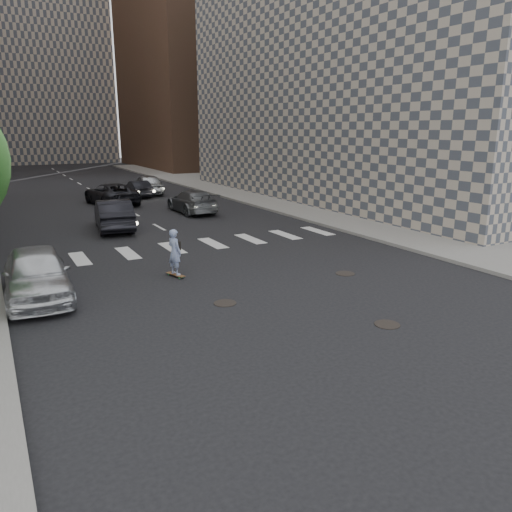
{
  "coord_description": "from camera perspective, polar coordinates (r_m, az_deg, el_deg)",
  "views": [
    {
      "loc": [
        -8.1,
        -12.05,
        5.27
      ],
      "look_at": [
        -0.76,
        1.48,
        1.3
      ],
      "focal_mm": 35.0,
      "sensor_mm": 36.0,
      "label": 1
    }
  ],
  "objects": [
    {
      "name": "traffic_car_a",
      "position": [
        27.53,
        -15.96,
        4.58
      ],
      "size": [
        2.33,
        5.09,
        1.62
      ],
      "primitive_type": "imported",
      "rotation": [
        0.0,
        0.0,
        3.01
      ],
      "color": "black",
      "rests_on": "ground"
    },
    {
      "name": "ground",
      "position": [
        15.45,
        5.12,
        -5.54
      ],
      "size": [
        160.0,
        160.0,
        0.0
      ],
      "primitive_type": "plane",
      "color": "black",
      "rests_on": "ground"
    },
    {
      "name": "traffic_car_b",
      "position": [
        32.21,
        -7.33,
        6.22
      ],
      "size": [
        2.03,
        4.97,
        1.44
      ],
      "primitive_type": "imported",
      "rotation": [
        0.0,
        0.0,
        3.14
      ],
      "color": "slate",
      "rests_on": "ground"
    },
    {
      "name": "silver_sedan",
      "position": [
        17.14,
        -23.78,
        -1.86
      ],
      "size": [
        2.13,
        4.87,
        1.63
      ],
      "primitive_type": "imported",
      "rotation": [
        0.0,
        0.0,
        -0.04
      ],
      "color": "silver",
      "rests_on": "ground"
    },
    {
      "name": "traffic_car_e",
      "position": [
        40.38,
        -13.33,
        7.49
      ],
      "size": [
        1.43,
        3.92,
        1.28
      ],
      "primitive_type": "imported",
      "rotation": [
        0.0,
        0.0,
        3.12
      ],
      "color": "black",
      "rests_on": "ground"
    },
    {
      "name": "manhole_b",
      "position": [
        15.51,
        -3.56,
        -5.39
      ],
      "size": [
        0.7,
        0.7,
        0.02
      ],
      "primitive_type": "cylinder",
      "color": "black",
      "rests_on": "ground"
    },
    {
      "name": "traffic_car_c",
      "position": [
        36.76,
        -16.23,
        6.83
      ],
      "size": [
        3.19,
        5.71,
        1.51
      ],
      "primitive_type": "imported",
      "rotation": [
        0.0,
        0.0,
        3.27
      ],
      "color": "black",
      "rests_on": "ground"
    },
    {
      "name": "tower_center",
      "position": [
        92.34,
        -25.31,
        24.89
      ],
      "size": [
        22.0,
        20.0,
        48.0
      ],
      "primitive_type": "cube",
      "color": "#ADA08E",
      "rests_on": "ground"
    },
    {
      "name": "manhole_c",
      "position": [
        18.84,
        10.15,
        -1.98
      ],
      "size": [
        0.7,
        0.7,
        0.02
      ],
      "primitive_type": "cylinder",
      "color": "black",
      "rests_on": "ground"
    },
    {
      "name": "traffic_car_d",
      "position": [
        41.95,
        -12.32,
        8.03
      ],
      "size": [
        2.28,
        4.93,
        1.63
      ],
      "primitive_type": "imported",
      "rotation": [
        0.0,
        0.0,
        3.07
      ],
      "color": "silver",
      "rests_on": "ground"
    },
    {
      "name": "skateboarder",
      "position": [
        18.19,
        -9.28,
        0.46
      ],
      "size": [
        0.57,
        0.91,
        1.77
      ],
      "rotation": [
        0.0,
        0.0,
        0.32
      ],
      "color": "brown",
      "rests_on": "ground"
    },
    {
      "name": "building_right",
      "position": [
        40.89,
        13.45,
        22.12
      ],
      "size": [
        15.0,
        33.0,
        22.0
      ],
      "color": "#ADA08E",
      "rests_on": "ground"
    },
    {
      "name": "manhole_a",
      "position": [
        14.33,
        14.76,
        -7.57
      ],
      "size": [
        0.7,
        0.7,
        0.02
      ],
      "primitive_type": "cylinder",
      "color": "black",
      "rests_on": "ground"
    },
    {
      "name": "sidewalk_right",
      "position": [
        39.56,
        6.7,
        6.81
      ],
      "size": [
        13.0,
        80.0,
        0.15
      ],
      "primitive_type": "cube",
      "color": "gray",
      "rests_on": "ground"
    },
    {
      "name": "tower_right",
      "position": [
        73.81,
        -6.2,
        24.31
      ],
      "size": [
        18.0,
        24.0,
        36.0
      ],
      "primitive_type": "cube",
      "color": "brown",
      "rests_on": "ground"
    }
  ]
}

